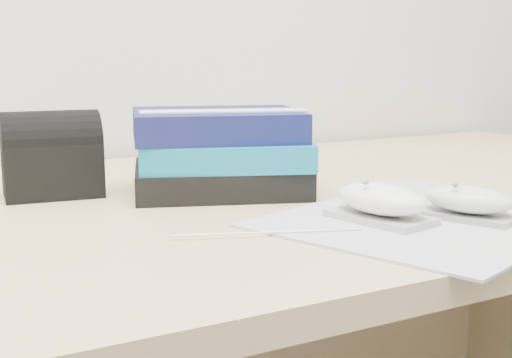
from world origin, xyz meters
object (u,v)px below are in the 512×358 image
mouse_rear (381,202)px  pouch (52,155)px  mouse_front (468,202)px  book_stack (220,152)px  desk (263,333)px

mouse_rear → pouch: 0.44m
mouse_front → mouse_rear: bearing=156.6°
book_stack → pouch: bearing=157.9°
book_stack → pouch: size_ratio=2.08×
book_stack → pouch: same height
desk → mouse_rear: (-0.01, -0.28, 0.26)m
desk → book_stack: (-0.09, -0.03, 0.29)m
pouch → mouse_front: bearing=-45.2°
mouse_front → book_stack: book_stack is taller
mouse_rear → book_stack: (-0.07, 0.25, 0.03)m
desk → mouse_rear: mouse_rear is taller
desk → mouse_rear: bearing=-92.5°
book_stack → pouch: (-0.21, 0.08, -0.00)m
mouse_front → pouch: size_ratio=0.88×
desk → pouch: bearing=170.0°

